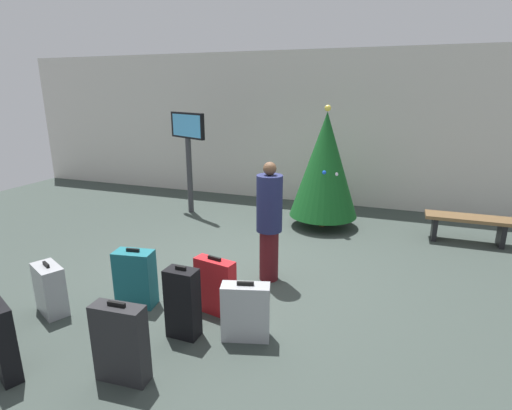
{
  "coord_description": "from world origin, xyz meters",
  "views": [
    {
      "loc": [
        2.0,
        -5.08,
        2.61
      ],
      "look_at": [
        -0.01,
        0.5,
        0.9
      ],
      "focal_mm": 27.88,
      "sensor_mm": 36.0,
      "label": 1
    }
  ],
  "objects_px": {
    "suitcase_2": "(121,343)",
    "suitcase_0": "(50,289)",
    "traveller_0": "(269,220)",
    "suitcase_7": "(215,286)",
    "holiday_tree": "(325,165)",
    "waiting_bench": "(468,223)",
    "suitcase_6": "(2,340)",
    "suitcase_3": "(135,278)",
    "suitcase_4": "(246,312)",
    "flight_info_kiosk": "(188,141)",
    "suitcase_5": "(183,303)"
  },
  "relations": [
    {
      "from": "flight_info_kiosk",
      "to": "suitcase_5",
      "type": "distance_m",
      "value": 4.85
    },
    {
      "from": "suitcase_2",
      "to": "suitcase_3",
      "type": "bearing_deg",
      "value": 120.82
    },
    {
      "from": "suitcase_5",
      "to": "flight_info_kiosk",
      "type": "bearing_deg",
      "value": 117.87
    },
    {
      "from": "suitcase_0",
      "to": "suitcase_4",
      "type": "xyz_separation_m",
      "value": [
        2.41,
        0.31,
        0.01
      ]
    },
    {
      "from": "suitcase_3",
      "to": "suitcase_4",
      "type": "relative_size",
      "value": 1.12
    },
    {
      "from": "traveller_0",
      "to": "flight_info_kiosk",
      "type": "bearing_deg",
      "value": 136.28
    },
    {
      "from": "suitcase_4",
      "to": "suitcase_6",
      "type": "xyz_separation_m",
      "value": [
        -1.92,
        -1.32,
        0.06
      ]
    },
    {
      "from": "suitcase_0",
      "to": "suitcase_5",
      "type": "distance_m",
      "value": 1.76
    },
    {
      "from": "suitcase_2",
      "to": "suitcase_0",
      "type": "bearing_deg",
      "value": 156.55
    },
    {
      "from": "holiday_tree",
      "to": "suitcase_6",
      "type": "bearing_deg",
      "value": -110.56
    },
    {
      "from": "waiting_bench",
      "to": "suitcase_0",
      "type": "distance_m",
      "value": 6.66
    },
    {
      "from": "flight_info_kiosk",
      "to": "suitcase_2",
      "type": "bearing_deg",
      "value": -67.88
    },
    {
      "from": "flight_info_kiosk",
      "to": "suitcase_7",
      "type": "relative_size",
      "value": 2.96
    },
    {
      "from": "traveller_0",
      "to": "suitcase_5",
      "type": "relative_size",
      "value": 2.05
    },
    {
      "from": "holiday_tree",
      "to": "suitcase_7",
      "type": "bearing_deg",
      "value": -99.6
    },
    {
      "from": "traveller_0",
      "to": "suitcase_7",
      "type": "height_order",
      "value": "traveller_0"
    },
    {
      "from": "traveller_0",
      "to": "suitcase_7",
      "type": "xyz_separation_m",
      "value": [
        -0.33,
        -1.07,
        -0.55
      ]
    },
    {
      "from": "suitcase_4",
      "to": "suitcase_6",
      "type": "height_order",
      "value": "suitcase_6"
    },
    {
      "from": "holiday_tree",
      "to": "waiting_bench",
      "type": "relative_size",
      "value": 1.65
    },
    {
      "from": "suitcase_0",
      "to": "suitcase_2",
      "type": "distance_m",
      "value": 1.71
    },
    {
      "from": "suitcase_7",
      "to": "suitcase_4",
      "type": "bearing_deg",
      "value": -34.51
    },
    {
      "from": "suitcase_6",
      "to": "suitcase_3",
      "type": "bearing_deg",
      "value": 76.31
    },
    {
      "from": "waiting_bench",
      "to": "suitcase_3",
      "type": "bearing_deg",
      "value": -137.85
    },
    {
      "from": "holiday_tree",
      "to": "suitcase_5",
      "type": "bearing_deg",
      "value": -100.03
    },
    {
      "from": "suitcase_2",
      "to": "suitcase_6",
      "type": "bearing_deg",
      "value": -162.84
    },
    {
      "from": "waiting_bench",
      "to": "suitcase_7",
      "type": "height_order",
      "value": "suitcase_7"
    },
    {
      "from": "flight_info_kiosk",
      "to": "suitcase_2",
      "type": "relative_size",
      "value": 2.69
    },
    {
      "from": "holiday_tree",
      "to": "suitcase_3",
      "type": "height_order",
      "value": "holiday_tree"
    },
    {
      "from": "waiting_bench",
      "to": "suitcase_5",
      "type": "height_order",
      "value": "suitcase_5"
    },
    {
      "from": "holiday_tree",
      "to": "traveller_0",
      "type": "relative_size",
      "value": 1.39
    },
    {
      "from": "flight_info_kiosk",
      "to": "suitcase_6",
      "type": "distance_m",
      "value": 5.51
    },
    {
      "from": "suitcase_0",
      "to": "suitcase_2",
      "type": "xyz_separation_m",
      "value": [
        1.57,
        -0.68,
        0.08
      ]
    },
    {
      "from": "suitcase_7",
      "to": "traveller_0",
      "type": "bearing_deg",
      "value": 72.98
    },
    {
      "from": "flight_info_kiosk",
      "to": "suitcase_2",
      "type": "distance_m",
      "value": 5.49
    },
    {
      "from": "suitcase_5",
      "to": "suitcase_7",
      "type": "distance_m",
      "value": 0.57
    },
    {
      "from": "holiday_tree",
      "to": "suitcase_0",
      "type": "relative_size",
      "value": 3.62
    },
    {
      "from": "suitcase_3",
      "to": "suitcase_7",
      "type": "xyz_separation_m",
      "value": [
        1.01,
        0.17,
        -0.01
      ]
    },
    {
      "from": "holiday_tree",
      "to": "flight_info_kiosk",
      "type": "xyz_separation_m",
      "value": [
        -2.94,
        -0.02,
        0.33
      ]
    },
    {
      "from": "suitcase_7",
      "to": "flight_info_kiosk",
      "type": "bearing_deg",
      "value": 122.78
    },
    {
      "from": "waiting_bench",
      "to": "suitcase_2",
      "type": "height_order",
      "value": "suitcase_2"
    },
    {
      "from": "suitcase_0",
      "to": "suitcase_4",
      "type": "bearing_deg",
      "value": 7.25
    },
    {
      "from": "traveller_0",
      "to": "suitcase_3",
      "type": "height_order",
      "value": "traveller_0"
    },
    {
      "from": "holiday_tree",
      "to": "suitcase_2",
      "type": "bearing_deg",
      "value": -100.47
    },
    {
      "from": "suitcase_2",
      "to": "suitcase_4",
      "type": "height_order",
      "value": "suitcase_2"
    },
    {
      "from": "traveller_0",
      "to": "suitcase_3",
      "type": "xyz_separation_m",
      "value": [
        -1.34,
        -1.25,
        -0.53
      ]
    },
    {
      "from": "suitcase_3",
      "to": "holiday_tree",
      "type": "bearing_deg",
      "value": 66.86
    },
    {
      "from": "waiting_bench",
      "to": "suitcase_2",
      "type": "xyz_separation_m",
      "value": [
        -3.5,
        -4.99,
        0.03
      ]
    },
    {
      "from": "flight_info_kiosk",
      "to": "suitcase_0",
      "type": "relative_size",
      "value": 3.33
    },
    {
      "from": "holiday_tree",
      "to": "suitcase_5",
      "type": "xyz_separation_m",
      "value": [
        -0.74,
        -4.19,
        -0.84
      ]
    },
    {
      "from": "traveller_0",
      "to": "suitcase_5",
      "type": "distance_m",
      "value": 1.76
    }
  ]
}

